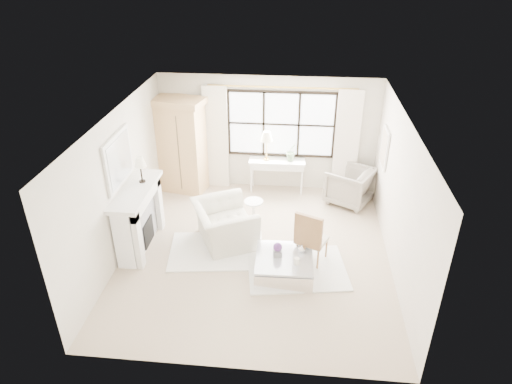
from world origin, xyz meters
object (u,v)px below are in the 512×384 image
at_px(club_armchair, 224,224).
at_px(armoire, 182,145).
at_px(coffee_table, 284,266).
at_px(console_table, 277,175).

bearing_deg(club_armchair, armoire, 5.93).
bearing_deg(coffee_table, armoire, 128.39).
bearing_deg(club_armchair, console_table, -47.91).
relative_size(armoire, coffee_table, 2.18).
bearing_deg(console_table, club_armchair, -113.01).
distance_m(console_table, club_armchair, 2.40).
relative_size(armoire, console_table, 1.71).
bearing_deg(coffee_table, console_table, 94.23).
height_order(console_table, club_armchair, club_armchair).
bearing_deg(console_table, coffee_table, -85.31).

